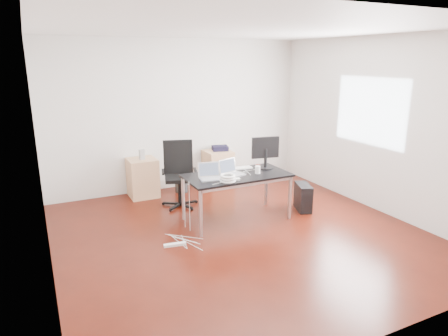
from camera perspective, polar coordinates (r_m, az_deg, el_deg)
name	(u,v)px	position (r m, az deg, el deg)	size (l,w,h in m)	color
room_shell	(244,138)	(5.41, 2.89, 4.32)	(5.00, 5.00, 5.00)	#370D06
desk	(237,178)	(6.11, 1.84, -1.41)	(1.60, 0.80, 0.73)	black
office_chair	(179,171)	(6.80, -6.45, -0.37)	(0.59, 0.61, 1.08)	black
filing_cabinet_left	(143,178)	(7.39, -11.53, -1.37)	(0.50, 0.50, 0.70)	tan
filing_cabinet_right	(218,168)	(7.87, -0.87, -0.02)	(0.50, 0.50, 0.70)	tan
pc_tower	(303,197)	(6.76, 11.23, -4.10)	(0.20, 0.45, 0.44)	black
wastebasket	(181,185)	(7.58, -6.12, -2.38)	(0.24, 0.24, 0.28)	black
power_strip	(175,245)	(5.51, -7.03, -10.80)	(0.30, 0.06, 0.04)	white
laptop_left	(210,175)	(5.86, -1.95, -1.02)	(0.37, 0.31, 0.23)	silver
laptop_right	(231,171)	(6.07, 1.01, -0.44)	(0.39, 0.34, 0.23)	silver
monitor	(265,151)	(6.41, 5.92, 2.44)	(0.45, 0.26, 0.51)	black
keyboard	(239,168)	(6.39, 2.12, -0.05)	(0.44, 0.14, 0.02)	white
cup_white	(258,170)	(6.14, 4.83, -0.25)	(0.08, 0.08, 0.12)	white
cup_brown	(258,168)	(6.31, 4.87, 0.06)	(0.08, 0.08, 0.10)	#56271D
cable_coil	(228,178)	(5.71, 0.53, -1.48)	(0.24, 0.24, 0.11)	white
power_adapter	(237,179)	(5.81, 1.92, -1.60)	(0.07, 0.07, 0.03)	white
speaker	(142,154)	(7.25, -11.66, 1.91)	(0.09, 0.08, 0.18)	#9E9E9E
navy_garment	(220,148)	(7.82, -0.57, 2.85)	(0.30, 0.24, 0.09)	black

